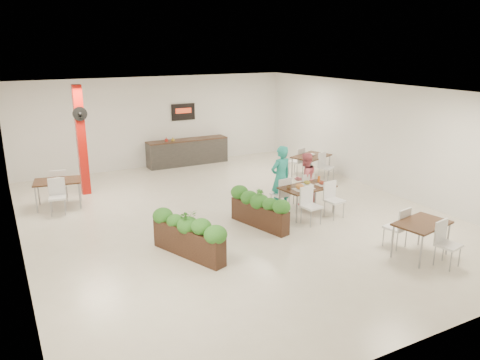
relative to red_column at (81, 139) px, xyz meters
name	(u,v)px	position (x,y,z in m)	size (l,w,h in m)	color
ground	(234,216)	(3.00, -3.79, -1.64)	(12.00, 12.00, 0.00)	beige
room_shell	(234,140)	(3.00, -3.79, 0.36)	(10.10, 12.10, 3.22)	white
red_column	(81,139)	(0.00, 0.00, 0.00)	(0.40, 0.41, 3.20)	#B6130C
service_counter	(188,151)	(4.00, 1.86, -1.15)	(3.00, 0.64, 2.20)	#2B2926
main_table	(307,191)	(4.76, -4.51, -1.01)	(1.48, 1.75, 0.92)	black
diner_man	(281,178)	(4.37, -3.86, -0.77)	(0.63, 0.42, 1.74)	teal
diner_woman	(305,179)	(5.17, -3.86, -0.91)	(0.71, 0.55, 1.46)	#E66675
planter_left	(188,233)	(1.09, -5.41, -1.13)	(0.98, 1.87, 1.03)	black
planter_right	(259,208)	(3.23, -4.69, -1.15)	(0.76, 1.77, 0.95)	black
side_table_a	(58,185)	(-0.86, -0.87, -1.01)	(1.33, 1.67, 0.92)	black
side_table_b	(311,159)	(6.94, -1.73, -1.01)	(1.48, 1.66, 0.92)	black
side_table_c	(422,228)	(5.36, -7.70, -1.02)	(1.27, 1.67, 0.92)	black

